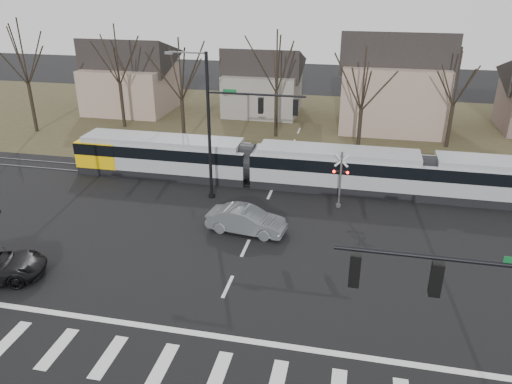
# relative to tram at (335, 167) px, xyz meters

# --- Properties ---
(ground) EXTENTS (140.00, 140.00, 0.00)m
(ground) POSITION_rel_tram_xyz_m (-4.45, -16.00, -1.67)
(ground) COLOR black
(grass_verge) EXTENTS (140.00, 28.00, 0.01)m
(grass_verge) POSITION_rel_tram_xyz_m (-4.45, 16.00, -1.66)
(grass_verge) COLOR #38331E
(grass_verge) RESTS_ON ground
(crosswalk) EXTENTS (27.00, 2.60, 0.01)m
(crosswalk) POSITION_rel_tram_xyz_m (-4.45, -20.00, -1.66)
(crosswalk) COLOR silver
(crosswalk) RESTS_ON ground
(stop_line) EXTENTS (28.00, 0.35, 0.01)m
(stop_line) POSITION_rel_tram_xyz_m (-4.45, -17.80, -1.66)
(stop_line) COLOR silver
(stop_line) RESTS_ON ground
(lane_dashes) EXTENTS (0.18, 30.00, 0.01)m
(lane_dashes) POSITION_rel_tram_xyz_m (-4.45, -0.00, -1.66)
(lane_dashes) COLOR silver
(lane_dashes) RESTS_ON ground
(rail_pair) EXTENTS (90.00, 1.52, 0.06)m
(rail_pair) POSITION_rel_tram_xyz_m (-4.45, -0.20, -1.64)
(rail_pair) COLOR #59595E
(rail_pair) RESTS_ON ground
(tram) EXTENTS (40.32, 2.99, 3.06)m
(tram) POSITION_rel_tram_xyz_m (0.00, 0.00, 0.00)
(tram) COLOR gray
(tram) RESTS_ON ground
(sedan) EXTENTS (2.86, 5.29, 1.61)m
(sedan) POSITION_rel_tram_xyz_m (-4.84, -8.03, -0.86)
(sedan) COLOR #565A5F
(sedan) RESTS_ON ground
(signal_pole_near_right) EXTENTS (6.72, 0.44, 8.00)m
(signal_pole_near_right) POSITION_rel_tram_xyz_m (5.67, -22.00, 3.50)
(signal_pole_near_right) COLOR black
(signal_pole_near_right) RESTS_ON ground
(signal_pole_far) EXTENTS (9.28, 0.44, 10.20)m
(signal_pole_far) POSITION_rel_tram_xyz_m (-6.85, -3.50, 4.03)
(signal_pole_far) COLOR black
(signal_pole_far) RESTS_ON ground
(rail_crossing_signal) EXTENTS (1.08, 0.36, 4.00)m
(rail_crossing_signal) POSITION_rel_tram_xyz_m (0.55, -3.21, 0.22)
(rail_crossing_signal) COLOR #59595B
(rail_crossing_signal) RESTS_ON ground
(tree_row) EXTENTS (59.20, 7.20, 10.00)m
(tree_row) POSITION_rel_tram_xyz_m (-2.45, 10.00, 3.33)
(tree_row) COLOR black
(tree_row) RESTS_ON ground
(house_a) EXTENTS (9.72, 8.64, 8.60)m
(house_a) POSITION_rel_tram_xyz_m (-24.45, 18.00, 2.80)
(house_a) COLOR gray
(house_a) RESTS_ON ground
(house_b) EXTENTS (8.64, 7.56, 7.65)m
(house_b) POSITION_rel_tram_xyz_m (-9.45, 20.00, 2.30)
(house_b) COLOR slate
(house_b) RESTS_ON ground
(house_c) EXTENTS (10.80, 8.64, 10.10)m
(house_c) POSITION_rel_tram_xyz_m (4.55, 17.00, 3.57)
(house_c) COLOR gray
(house_c) RESTS_ON ground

